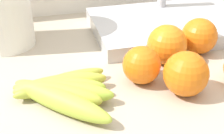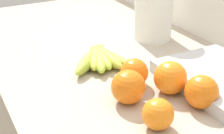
% 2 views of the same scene
% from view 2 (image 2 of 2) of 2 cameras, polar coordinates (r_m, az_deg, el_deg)
% --- Properties ---
extents(banana_bunch, '(0.19, 0.19, 0.04)m').
position_cam_2_polar(banana_bunch, '(0.99, -2.09, 1.64)').
color(banana_bunch, '#A8C33F').
rests_on(banana_bunch, counter).
extents(orange_right, '(0.07, 0.07, 0.07)m').
position_cam_2_polar(orange_right, '(0.71, 7.83, -7.98)').
color(orange_right, orange).
rests_on(orange_right, counter).
extents(orange_back_right, '(0.08, 0.08, 0.08)m').
position_cam_2_polar(orange_back_right, '(0.84, 9.93, -1.81)').
color(orange_back_right, orange).
rests_on(orange_back_right, counter).
extents(orange_far_right, '(0.08, 0.08, 0.08)m').
position_cam_2_polar(orange_far_right, '(0.80, 15.03, -4.11)').
color(orange_far_right, orange).
rests_on(orange_far_right, counter).
extents(orange_back_left, '(0.08, 0.08, 0.08)m').
position_cam_2_polar(orange_back_left, '(0.79, 2.79, -3.42)').
color(orange_back_left, orange).
rests_on(orange_back_left, counter).
extents(orange_center, '(0.07, 0.07, 0.07)m').
position_cam_2_polar(orange_center, '(0.87, 3.83, -0.91)').
color(orange_center, orange).
rests_on(orange_center, counter).
extents(paper_towel_roll, '(0.13, 0.13, 0.28)m').
position_cam_2_polar(paper_towel_roll, '(1.15, 7.17, 10.71)').
color(paper_towel_roll, white).
rests_on(paper_towel_roll, counter).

